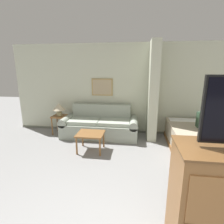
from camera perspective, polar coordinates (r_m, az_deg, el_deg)
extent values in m
cube|color=beige|center=(5.18, 5.67, 7.31)|extent=(7.02, 0.12, 2.60)
cube|color=slate|center=(5.41, 5.31, -6.26)|extent=(7.02, 0.02, 0.06)
cube|color=tan|center=(5.19, -3.24, 8.11)|extent=(0.62, 0.02, 0.50)
cube|color=tan|center=(5.18, -3.27, 8.10)|extent=(0.55, 0.01, 0.43)
cube|color=beige|center=(4.81, 13.24, 6.49)|extent=(0.24, 0.66, 2.60)
cube|color=#99A393|center=(5.03, -4.02, -5.74)|extent=(1.71, 0.84, 0.41)
cube|color=#99A393|center=(5.20, -3.38, 0.03)|extent=(1.71, 0.20, 0.48)
cube|color=#99A393|center=(5.30, -14.26, -5.10)|extent=(0.21, 0.84, 0.41)
cylinder|color=#99A393|center=(5.22, -14.43, -2.51)|extent=(0.23, 0.84, 0.23)
cube|color=#99A393|center=(4.93, 7.03, -6.23)|extent=(0.21, 0.84, 0.41)
cylinder|color=#99A393|center=(4.85, 7.12, -3.46)|extent=(0.23, 0.84, 0.23)
cube|color=#AAB5A4|center=(5.00, -8.99, -2.93)|extent=(0.83, 0.60, 0.10)
cube|color=#AAB5A4|center=(4.83, 0.78, -3.37)|extent=(0.83, 0.60, 0.10)
cube|color=brown|center=(4.12, -7.04, -7.08)|extent=(0.62, 0.53, 0.04)
cylinder|color=brown|center=(4.08, -11.48, -10.84)|extent=(0.04, 0.04, 0.41)
cylinder|color=brown|center=(3.95, -3.96, -11.48)|extent=(0.04, 0.04, 0.41)
cylinder|color=brown|center=(4.48, -9.57, -8.46)|extent=(0.04, 0.04, 0.41)
cylinder|color=brown|center=(4.35, -2.73, -8.94)|extent=(0.04, 0.04, 0.41)
cube|color=brown|center=(5.39, -16.74, -1.32)|extent=(0.41, 0.41, 0.04)
cylinder|color=brown|center=(5.40, -18.96, -4.52)|extent=(0.04, 0.04, 0.51)
cylinder|color=brown|center=(5.25, -15.58, -4.77)|extent=(0.04, 0.04, 0.51)
cylinder|color=brown|center=(5.69, -17.42, -3.44)|extent=(0.04, 0.04, 0.51)
cylinder|color=brown|center=(5.55, -14.19, -3.65)|extent=(0.04, 0.04, 0.51)
cylinder|color=tan|center=(5.38, -16.80, -0.55)|extent=(0.16, 0.16, 0.11)
cylinder|color=tan|center=(5.36, -16.86, 0.34)|extent=(0.02, 0.02, 0.06)
cone|color=beige|center=(5.33, -16.96, 1.73)|extent=(0.37, 0.37, 0.21)
cube|color=brown|center=(4.74, 27.36, -10.63)|extent=(1.49, 1.93, 0.10)
cube|color=tan|center=(4.64, 27.73, -7.59)|extent=(1.45, 1.89, 0.44)
cube|color=white|center=(5.24, 25.35, -2.98)|extent=(1.33, 0.36, 0.10)
cube|color=#2D4733|center=(4.65, 27.83, -2.31)|extent=(0.31, 0.18, 0.36)
cube|color=#2D4733|center=(4.58, 28.17, -3.56)|extent=(0.23, 0.03, 0.16)
ellipsoid|color=#2D4733|center=(4.61, 28.09, -0.15)|extent=(0.29, 0.17, 0.09)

